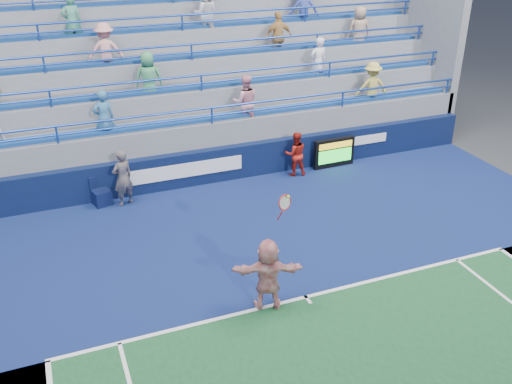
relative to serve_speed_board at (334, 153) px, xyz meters
name	(u,v)px	position (x,y,z in m)	size (l,w,h in m)	color
ground	(306,298)	(-3.99, -6.13, -0.50)	(120.00, 120.00, 0.00)	#333538
sponsor_wall	(216,165)	(-3.98, 0.37, 0.05)	(18.00, 0.32, 1.10)	#091534
bleacher_stand	(183,100)	(-3.99, 4.14, 1.05)	(18.00, 5.60, 6.13)	slate
serve_speed_board	(334,153)	(0.00, 0.00, 0.00)	(1.44, 0.19, 0.99)	black
judge_chair	(101,196)	(-7.56, 0.06, -0.23)	(0.58, 0.59, 0.84)	#0B1437
tennis_player	(268,274)	(-4.89, -6.09, 0.33)	(1.61, 0.92, 2.65)	white
line_judge	(123,178)	(-6.93, -0.20, 0.35)	(0.62, 0.41, 1.71)	#141B39
ball_girl	(295,154)	(-1.47, -0.11, 0.23)	(0.71, 0.55, 1.46)	#A31C12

